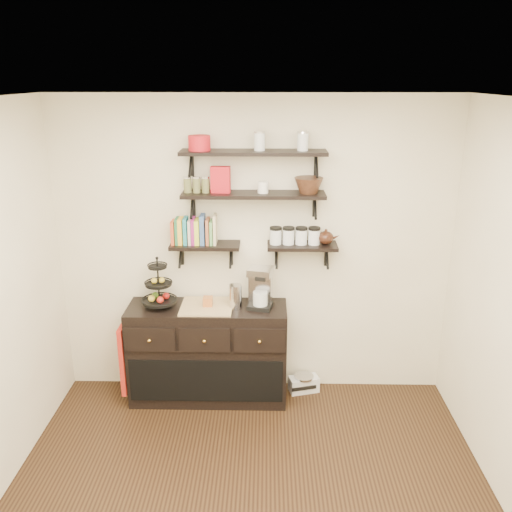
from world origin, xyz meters
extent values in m
cube|color=white|center=(0.00, 0.00, 2.70)|extent=(3.50, 3.50, 0.02)
cube|color=white|center=(0.00, 1.75, 1.35)|extent=(3.50, 0.02, 2.70)
cube|color=black|center=(0.00, 1.61, 2.23)|extent=(1.20, 0.27, 0.03)
cube|color=black|center=(-0.52, 1.74, 2.12)|extent=(0.02, 0.03, 0.20)
cube|color=black|center=(0.52, 1.74, 2.12)|extent=(0.02, 0.03, 0.20)
cube|color=black|center=(0.00, 1.61, 1.89)|extent=(1.20, 0.27, 0.03)
cube|color=black|center=(-0.52, 1.74, 1.77)|extent=(0.02, 0.03, 0.20)
cube|color=black|center=(0.52, 1.74, 1.77)|extent=(0.02, 0.03, 0.20)
cube|color=black|center=(-0.42, 1.62, 1.44)|extent=(0.60, 0.25, 0.03)
cube|color=black|center=(-0.64, 1.74, 1.32)|extent=(0.02, 0.03, 0.20)
cube|color=black|center=(-0.20, 1.74, 1.32)|extent=(0.03, 0.03, 0.20)
cube|color=black|center=(0.42, 1.62, 1.44)|extent=(0.60, 0.25, 0.03)
cube|color=black|center=(0.20, 1.74, 1.32)|extent=(0.03, 0.03, 0.20)
cube|color=black|center=(0.64, 1.74, 1.32)|extent=(0.02, 0.03, 0.20)
cube|color=#CA4C24|center=(-0.68, 1.63, 1.55)|extent=(0.02, 0.15, 0.20)
cube|color=#23643A|center=(-0.65, 1.63, 1.57)|extent=(0.03, 0.15, 0.24)
cube|color=gold|center=(-0.61, 1.63, 1.55)|extent=(0.04, 0.15, 0.21)
cube|color=teal|center=(-0.57, 1.63, 1.57)|extent=(0.03, 0.15, 0.25)
cube|color=beige|center=(-0.54, 1.63, 1.56)|extent=(0.03, 0.15, 0.22)
cube|color=#94206E|center=(-0.50, 1.63, 1.58)|extent=(0.04, 0.15, 0.26)
cube|color=#CCDA2F|center=(-0.46, 1.63, 1.56)|extent=(0.03, 0.15, 0.23)
cube|color=#3A5A93|center=(-0.42, 1.63, 1.55)|extent=(0.03, 0.15, 0.20)
cube|color=#9C5435|center=(-0.38, 1.63, 1.57)|extent=(0.04, 0.15, 0.24)
cube|color=#5E9F56|center=(-0.34, 1.63, 1.55)|extent=(0.03, 0.15, 0.21)
cube|color=beige|center=(-0.31, 1.63, 1.57)|extent=(0.03, 0.15, 0.25)
cylinder|color=silver|center=(0.19, 1.63, 1.51)|extent=(0.10, 0.10, 0.13)
cylinder|color=silver|center=(0.30, 1.63, 1.51)|extent=(0.10, 0.10, 0.13)
cylinder|color=silver|center=(0.41, 1.63, 1.51)|extent=(0.10, 0.10, 0.13)
cylinder|color=silver|center=(0.52, 1.63, 1.51)|extent=(0.10, 0.10, 0.13)
cube|color=black|center=(-0.41, 1.51, 0.45)|extent=(1.40, 0.45, 0.90)
cube|color=tan|center=(-0.41, 1.51, 0.91)|extent=(0.45, 0.41, 0.02)
sphere|color=gold|center=(-0.88, 1.26, 0.70)|extent=(0.04, 0.04, 0.04)
sphere|color=gold|center=(-0.41, 1.26, 0.70)|extent=(0.04, 0.04, 0.04)
sphere|color=gold|center=(0.06, 1.26, 0.70)|extent=(0.04, 0.04, 0.04)
cylinder|color=black|center=(-0.82, 1.51, 1.12)|extent=(0.01, 0.01, 0.44)
cylinder|color=black|center=(-0.82, 1.51, 0.95)|extent=(0.30, 0.30, 0.01)
cylinder|color=black|center=(-0.82, 1.51, 1.11)|extent=(0.23, 0.23, 0.02)
cylinder|color=black|center=(-0.82, 1.51, 1.27)|extent=(0.16, 0.16, 0.02)
sphere|color=#B21914|center=(-0.77, 1.55, 0.99)|extent=(0.06, 0.06, 0.06)
sphere|color=gold|center=(-0.86, 1.51, 1.14)|extent=(0.05, 0.05, 0.05)
cube|color=#AA5B27|center=(-0.40, 1.51, 0.96)|extent=(0.08, 0.08, 0.08)
cube|color=black|center=(0.06, 1.51, 0.92)|extent=(0.24, 0.22, 0.04)
cube|color=silver|center=(0.06, 1.58, 1.07)|extent=(0.21, 0.12, 0.31)
cube|color=silver|center=(0.06, 1.51, 1.24)|extent=(0.24, 0.22, 0.06)
cylinder|color=silver|center=(0.06, 1.50, 1.00)|extent=(0.15, 0.15, 0.12)
cylinder|color=silver|center=(-0.15, 1.49, 1.01)|extent=(0.11, 0.11, 0.22)
cube|color=#A91412|center=(-1.14, 1.41, 0.45)|extent=(0.04, 0.27, 0.64)
cube|color=silver|center=(0.47, 1.62, 0.07)|extent=(0.30, 0.20, 0.14)
cylinder|color=silver|center=(0.47, 1.62, 0.15)|extent=(0.22, 0.22, 0.02)
cube|color=black|center=(0.47, 1.55, 0.07)|extent=(0.23, 0.07, 0.04)
cube|color=red|center=(-0.27, 1.61, 2.01)|extent=(0.17, 0.08, 0.22)
cylinder|color=white|center=(0.08, 1.61, 1.95)|extent=(0.09, 0.09, 0.10)
cylinder|color=red|center=(-0.44, 1.61, 2.31)|extent=(0.18, 0.18, 0.12)
camera|label=1|loc=(0.11, -2.83, 2.84)|focal=38.00mm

